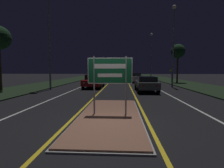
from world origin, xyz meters
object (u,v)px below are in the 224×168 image
object	(u,v)px
streetlight_left_near	(49,17)
car_receding_0	(146,83)
streetlight_right_far	(151,50)
car_receding_1	(135,77)
car_approaching_0	(94,81)
warning_sign	(172,74)
streetlight_right_near	(173,39)
car_approaching_1	(107,76)
highway_sign	(110,73)

from	to	relation	value
streetlight_left_near	car_receding_0	size ratio (longest dim) A/B	2.38
streetlight_right_far	car_receding_1	bearing A→B (deg)	-115.60
car_receding_1	car_approaching_0	distance (m)	10.06
car_receding_1	warning_sign	bearing A→B (deg)	15.79
streetlight_left_near	car_approaching_0	world-z (taller)	streetlight_left_near
streetlight_right_far	car_receding_1	xyz separation A→B (m)	(-3.73, -7.79, -5.07)
streetlight_right_near	car_receding_0	xyz separation A→B (m)	(-3.50, -4.31, -4.67)
streetlight_right_far	car_approaching_1	distance (m)	10.35
car_receding_0	car_receding_1	bearing A→B (deg)	90.56
highway_sign	streetlight_right_near	size ratio (longest dim) A/B	0.27
highway_sign	car_receding_0	xyz separation A→B (m)	(2.68, 8.52, -1.06)
streetlight_right_far	car_receding_1	world-z (taller)	streetlight_right_far
streetlight_left_near	car_approaching_1	bearing A→B (deg)	75.24
streetlight_left_near	warning_sign	xyz separation A→B (m)	(15.28, 12.48, -5.70)
car_receding_1	streetlight_left_near	bearing A→B (deg)	-130.44
car_receding_0	warning_sign	world-z (taller)	warning_sign
car_receding_1	car_approaching_0	bearing A→B (deg)	-120.67
streetlight_left_near	car_approaching_0	size ratio (longest dim) A/B	2.21
highway_sign	streetlight_left_near	bearing A→B (deg)	124.28
highway_sign	streetlight_right_near	xyz separation A→B (m)	(6.18, 12.83, 3.61)
streetlight_left_near	warning_sign	bearing A→B (deg)	39.24
car_approaching_0	warning_sign	world-z (taller)	warning_sign
car_approaching_1	streetlight_right_near	bearing A→B (deg)	-56.54
streetlight_right_near	car_approaching_0	xyz separation A→B (m)	(-8.75, -1.06, -4.65)
streetlight_right_far	car_receding_1	size ratio (longest dim) A/B	2.08
streetlight_right_near	car_approaching_1	xyz separation A→B (m)	(-8.54, 12.92, -4.66)
streetlight_right_near	warning_sign	distance (m)	10.49
streetlight_right_near	car_approaching_1	size ratio (longest dim) A/B	2.15
streetlight_left_near	streetlight_right_far	world-z (taller)	streetlight_left_near
car_receding_0	car_receding_1	xyz separation A→B (m)	(-0.12, 11.90, 0.06)
streetlight_left_near	car_receding_1	world-z (taller)	streetlight_left_near
highway_sign	car_approaching_1	distance (m)	25.87
streetlight_right_near	warning_sign	world-z (taller)	streetlight_right_near
highway_sign	car_approaching_0	bearing A→B (deg)	102.32
streetlight_left_near	car_approaching_0	xyz separation A→B (m)	(4.02, 2.09, -6.26)
streetlight_right_near	warning_sign	xyz separation A→B (m)	(2.51, 9.32, -4.09)
car_receding_0	car_approaching_0	distance (m)	6.17
car_receding_1	car_approaching_0	xyz separation A→B (m)	(-5.13, -8.65, -0.03)
car_receding_0	car_receding_1	world-z (taller)	car_receding_1
car_approaching_0	car_receding_0	bearing A→B (deg)	-31.74
car_approaching_1	streetlight_left_near	bearing A→B (deg)	-104.76
highway_sign	warning_sign	bearing A→B (deg)	68.60
car_approaching_0	warning_sign	bearing A→B (deg)	42.70
highway_sign	car_receding_0	world-z (taller)	highway_sign
streetlight_left_near	car_approaching_1	size ratio (longest dim) A/B	2.43
streetlight_right_far	car_approaching_0	xyz separation A→B (m)	(-8.87, -16.45, -5.10)
car_receding_1	warning_sign	world-z (taller)	warning_sign
warning_sign	car_approaching_0	bearing A→B (deg)	-137.30
streetlight_left_near	warning_sign	world-z (taller)	streetlight_left_near
car_approaching_0	car_approaching_1	bearing A→B (deg)	89.14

